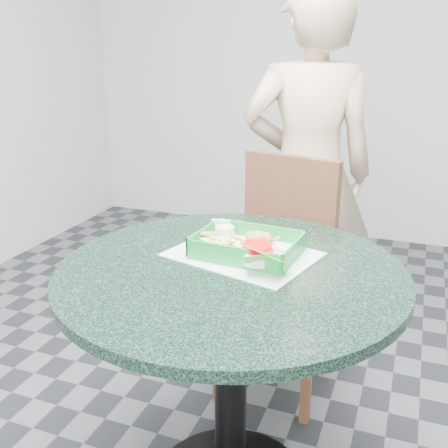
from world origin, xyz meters
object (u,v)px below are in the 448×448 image
(diner_person, at_px, (308,164))
(crab_sandwich, at_px, (258,247))
(food_basket, at_px, (247,255))
(cafe_table, at_px, (231,329))
(dining_chair, at_px, (282,259))
(sauce_ramekin, at_px, (223,238))

(diner_person, distance_m, crab_sandwich, 0.91)
(diner_person, distance_m, food_basket, 0.91)
(cafe_table, relative_size, crab_sandwich, 8.98)
(dining_chair, height_order, food_basket, dining_chair)
(cafe_table, distance_m, food_basket, 0.21)
(food_basket, bearing_deg, dining_chair, 93.51)
(crab_sandwich, bearing_deg, sauce_ramekin, 164.37)
(food_basket, bearing_deg, crab_sandwich, -8.22)
(dining_chair, relative_size, diner_person, 0.55)
(dining_chair, bearing_deg, crab_sandwich, -69.91)
(dining_chair, height_order, crab_sandwich, dining_chair)
(dining_chair, distance_m, food_basket, 0.60)
(food_basket, bearing_deg, diner_person, 91.37)
(sauce_ramekin, bearing_deg, dining_chair, 84.50)
(dining_chair, xyz_separation_m, food_basket, (0.03, -0.55, 0.24))
(cafe_table, distance_m, diner_person, 1.04)
(food_basket, distance_m, crab_sandwich, 0.05)
(dining_chair, distance_m, sauce_ramekin, 0.59)
(diner_person, distance_m, sauce_ramekin, 0.88)
(food_basket, xyz_separation_m, crab_sandwich, (0.03, -0.00, 0.03))
(cafe_table, xyz_separation_m, sauce_ramekin, (-0.07, 0.13, 0.22))
(food_basket, xyz_separation_m, sauce_ramekin, (-0.08, 0.03, 0.03))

